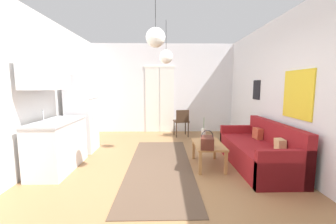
{
  "coord_description": "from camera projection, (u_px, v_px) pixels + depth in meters",
  "views": [
    {
      "loc": [
        0.02,
        -3.3,
        1.52
      ],
      "look_at": [
        0.12,
        1.12,
        0.97
      ],
      "focal_mm": 22.77,
      "sensor_mm": 36.0,
      "label": 1
    }
  ],
  "objects": [
    {
      "name": "accent_chair",
      "position": [
        182.0,
        121.0,
        6.34
      ],
      "size": [
        0.48,
        0.46,
        0.81
      ],
      "rotation": [
        0.0,
        0.0,
        3.29
      ],
      "color": "#382619",
      "rests_on": "ground_plane"
    },
    {
      "name": "coffee_table",
      "position": [
        208.0,
        147.0,
        4.0
      ],
      "size": [
        0.52,
        0.88,
        0.44
      ],
      "color": "#A87542",
      "rests_on": "ground_plane"
    },
    {
      "name": "wall_right",
      "position": [
        309.0,
        91.0,
        3.34
      ],
      "size": [
        0.12,
        7.52,
        2.85
      ],
      "color": "silver",
      "rests_on": "ground_plane"
    },
    {
      "name": "area_rug",
      "position": [
        160.0,
        165.0,
        4.05
      ],
      "size": [
        1.17,
        3.34,
        0.01
      ],
      "primitive_type": "cube",
      "color": "brown",
      "rests_on": "ground_plane"
    },
    {
      "name": "pendant_lamp_near",
      "position": [
        156.0,
        38.0,
        3.16
      ],
      "size": [
        0.29,
        0.29,
        0.77
      ],
      "color": "black"
    },
    {
      "name": "handbag",
      "position": [
        207.0,
        142.0,
        3.69
      ],
      "size": [
        0.27,
        0.35,
        0.32
      ],
      "color": "#512319",
      "rests_on": "coffee_table"
    },
    {
      "name": "ground_plane",
      "position": [
        162.0,
        182.0,
        3.47
      ],
      "size": [
        5.13,
        7.92,
        0.1
      ],
      "primitive_type": "cube",
      "color": "#996D44"
    },
    {
      "name": "couch",
      "position": [
        260.0,
        152.0,
        3.99
      ],
      "size": [
        0.84,
        1.98,
        0.84
      ],
      "color": "maroon",
      "rests_on": "ground_plane"
    },
    {
      "name": "kitchen_counter",
      "position": [
        56.0,
        129.0,
        3.81
      ],
      "size": [
        0.6,
        1.29,
        2.0
      ],
      "color": "silver",
      "rests_on": "ground_plane"
    },
    {
      "name": "refrigerator",
      "position": [
        82.0,
        114.0,
        4.9
      ],
      "size": [
        0.59,
        0.62,
        1.75
      ],
      "color": "white",
      "rests_on": "ground_plane"
    },
    {
      "name": "pendant_lamp_far",
      "position": [
        166.0,
        57.0,
        4.45
      ],
      "size": [
        0.28,
        0.28,
        0.88
      ],
      "color": "black"
    },
    {
      "name": "bamboo_vase",
      "position": [
        204.0,
        135.0,
        4.1
      ],
      "size": [
        0.09,
        0.09,
        0.47
      ],
      "color": "beige",
      "rests_on": "coffee_table"
    },
    {
      "name": "wall_left",
      "position": [
        10.0,
        92.0,
        3.24
      ],
      "size": [
        0.12,
        7.52,
        2.85
      ],
      "color": "white",
      "rests_on": "ground_plane"
    },
    {
      "name": "wall_back",
      "position": [
        163.0,
        89.0,
        6.96
      ],
      "size": [
        4.73,
        0.13,
        2.85
      ],
      "color": "silver",
      "rests_on": "ground_plane"
    }
  ]
}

